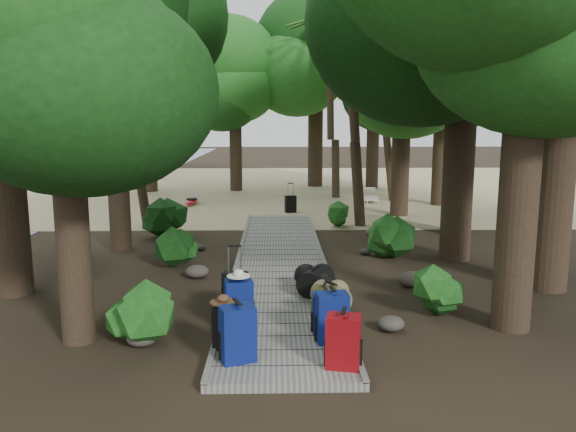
{
  "coord_description": "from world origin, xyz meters",
  "views": [
    {
      "loc": [
        -0.11,
        -11.2,
        3.18
      ],
      "look_at": [
        0.18,
        1.68,
        1.0
      ],
      "focal_mm": 35.0,
      "sensor_mm": 36.0,
      "label": 1
    }
  ],
  "objects_px": {
    "backpack_right_d": "(324,300)",
    "suitcase_on_boardwalk": "(235,290)",
    "backpack_left_d": "(235,288)",
    "duffel_right_black": "(316,281)",
    "kayak": "(192,200)",
    "backpack_left_c": "(239,300)",
    "backpack_right_b": "(332,315)",
    "duffel_right_khaki": "(331,297)",
    "backpack_left_b": "(227,326)",
    "backpack_right_a": "(343,339)",
    "lone_suitcase_on_sand": "(291,204)",
    "backpack_left_a": "(238,331)",
    "backpack_right_c": "(326,311)",
    "sun_lounger": "(371,196)"
  },
  "relations": [
    {
      "from": "backpack_right_d",
      "to": "suitcase_on_boardwalk",
      "type": "relative_size",
      "value": 0.87
    },
    {
      "from": "backpack_right_d",
      "to": "duffel_right_khaki",
      "type": "relative_size",
      "value": 0.85
    },
    {
      "from": "backpack_left_b",
      "to": "suitcase_on_boardwalk",
      "type": "distance_m",
      "value": 1.65
    },
    {
      "from": "duffel_right_khaki",
      "to": "backpack_right_b",
      "type": "bearing_deg",
      "value": -121.82
    },
    {
      "from": "backpack_left_a",
      "to": "backpack_left_d",
      "type": "bearing_deg",
      "value": 74.35
    },
    {
      "from": "duffel_right_khaki",
      "to": "duffel_right_black",
      "type": "bearing_deg",
      "value": 75.45
    },
    {
      "from": "backpack_left_a",
      "to": "kayak",
      "type": "distance_m",
      "value": 14.8
    },
    {
      "from": "duffel_right_black",
      "to": "suitcase_on_boardwalk",
      "type": "distance_m",
      "value": 1.61
    },
    {
      "from": "backpack_right_b",
      "to": "duffel_right_black",
      "type": "xyz_separation_m",
      "value": [
        -0.07,
        2.25,
        -0.16
      ]
    },
    {
      "from": "duffel_right_black",
      "to": "kayak",
      "type": "bearing_deg",
      "value": 133.89
    },
    {
      "from": "backpack_right_b",
      "to": "backpack_right_d",
      "type": "height_order",
      "value": "backpack_right_b"
    },
    {
      "from": "backpack_right_c",
      "to": "duffel_right_black",
      "type": "bearing_deg",
      "value": 90.96
    },
    {
      "from": "backpack_left_d",
      "to": "lone_suitcase_on_sand",
      "type": "relative_size",
      "value": 0.94
    },
    {
      "from": "backpack_left_a",
      "to": "suitcase_on_boardwalk",
      "type": "relative_size",
      "value": 1.31
    },
    {
      "from": "backpack_right_a",
      "to": "duffel_right_khaki",
      "type": "relative_size",
      "value": 1.19
    },
    {
      "from": "backpack_left_b",
      "to": "sun_lounger",
      "type": "relative_size",
      "value": 0.39
    },
    {
      "from": "backpack_right_c",
      "to": "backpack_right_d",
      "type": "distance_m",
      "value": 0.66
    },
    {
      "from": "backpack_left_c",
      "to": "duffel_right_khaki",
      "type": "distance_m",
      "value": 1.63
    },
    {
      "from": "backpack_right_d",
      "to": "suitcase_on_boardwalk",
      "type": "height_order",
      "value": "suitcase_on_boardwalk"
    },
    {
      "from": "backpack_left_c",
      "to": "backpack_right_a",
      "type": "height_order",
      "value": "backpack_left_c"
    },
    {
      "from": "duffel_right_khaki",
      "to": "suitcase_on_boardwalk",
      "type": "relative_size",
      "value": 1.02
    },
    {
      "from": "backpack_right_d",
      "to": "duffel_right_khaki",
      "type": "height_order",
      "value": "backpack_right_d"
    },
    {
      "from": "backpack_left_b",
      "to": "backpack_left_c",
      "type": "distance_m",
      "value": 0.93
    },
    {
      "from": "suitcase_on_boardwalk",
      "to": "backpack_right_b",
      "type": "bearing_deg",
      "value": -35.75
    },
    {
      "from": "backpack_right_c",
      "to": "backpack_left_a",
      "type": "bearing_deg",
      "value": -140.74
    },
    {
      "from": "duffel_right_black",
      "to": "backpack_right_b",
      "type": "bearing_deg",
      "value": -62.98
    },
    {
      "from": "backpack_left_a",
      "to": "backpack_right_a",
      "type": "distance_m",
      "value": 1.35
    },
    {
      "from": "backpack_right_b",
      "to": "suitcase_on_boardwalk",
      "type": "distance_m",
      "value": 2.05
    },
    {
      "from": "backpack_left_b",
      "to": "duffel_right_khaki",
      "type": "relative_size",
      "value": 1.03
    },
    {
      "from": "backpack_left_d",
      "to": "backpack_right_c",
      "type": "bearing_deg",
      "value": -53.76
    },
    {
      "from": "backpack_left_c",
      "to": "suitcase_on_boardwalk",
      "type": "relative_size",
      "value": 1.25
    },
    {
      "from": "backpack_left_b",
      "to": "duffel_right_black",
      "type": "bearing_deg",
      "value": 78.67
    },
    {
      "from": "duffel_right_khaki",
      "to": "duffel_right_black",
      "type": "xyz_separation_m",
      "value": [
        -0.19,
        0.86,
        0.02
      ]
    },
    {
      "from": "lone_suitcase_on_sand",
      "to": "duffel_right_khaki",
      "type": "bearing_deg",
      "value": -105.28
    },
    {
      "from": "backpack_right_c",
      "to": "backpack_right_a",
      "type": "bearing_deg",
      "value": -83.85
    },
    {
      "from": "backpack_left_c",
      "to": "backpack_left_d",
      "type": "bearing_deg",
      "value": 84.21
    },
    {
      "from": "backpack_left_a",
      "to": "lone_suitcase_on_sand",
      "type": "relative_size",
      "value": 1.37
    },
    {
      "from": "backpack_left_d",
      "to": "kayak",
      "type": "bearing_deg",
      "value": 91.53
    },
    {
      "from": "backpack_left_a",
      "to": "suitcase_on_boardwalk",
      "type": "height_order",
      "value": "backpack_left_a"
    },
    {
      "from": "backpack_left_d",
      "to": "backpack_right_a",
      "type": "distance_m",
      "value": 2.97
    },
    {
      "from": "backpack_left_a",
      "to": "backpack_left_b",
      "type": "xyz_separation_m",
      "value": [
        -0.17,
        0.41,
        -0.08
      ]
    },
    {
      "from": "backpack_left_c",
      "to": "duffel_right_khaki",
      "type": "relative_size",
      "value": 1.22
    },
    {
      "from": "backpack_left_d",
      "to": "suitcase_on_boardwalk",
      "type": "xyz_separation_m",
      "value": [
        0.01,
        -0.26,
        0.03
      ]
    },
    {
      "from": "backpack_left_c",
      "to": "lone_suitcase_on_sand",
      "type": "height_order",
      "value": "backpack_left_c"
    },
    {
      "from": "lone_suitcase_on_sand",
      "to": "kayak",
      "type": "height_order",
      "value": "lone_suitcase_on_sand"
    },
    {
      "from": "backpack_left_b",
      "to": "duffel_right_black",
      "type": "distance_m",
      "value": 2.82
    },
    {
      "from": "backpack_left_a",
      "to": "backpack_left_d",
      "type": "xyz_separation_m",
      "value": [
        -0.19,
        2.32,
        -0.13
      ]
    },
    {
      "from": "duffel_right_khaki",
      "to": "kayak",
      "type": "height_order",
      "value": "duffel_right_khaki"
    },
    {
      "from": "backpack_left_c",
      "to": "sun_lounger",
      "type": "distance_m",
      "value": 14.29
    },
    {
      "from": "backpack_right_a",
      "to": "lone_suitcase_on_sand",
      "type": "bearing_deg",
      "value": 104.12
    }
  ]
}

